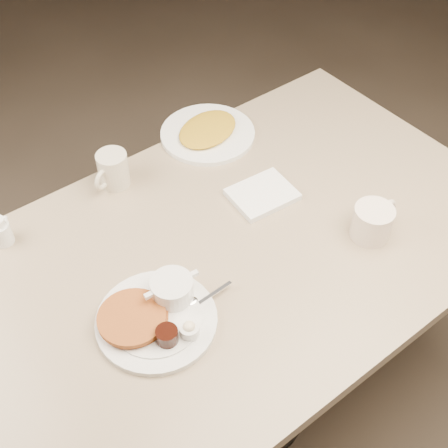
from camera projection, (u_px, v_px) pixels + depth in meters
diner_table at (228, 288)px, 1.60m from camera, size 1.50×0.90×0.75m
main_plate at (156, 313)px, 1.32m from camera, size 0.34×0.30×0.07m
coffee_mug_near at (373, 221)px, 1.48m from camera, size 0.15×0.11×0.09m
napkin at (262, 194)px, 1.60m from camera, size 0.18×0.15×0.02m
coffee_mug_far at (113, 170)px, 1.60m from camera, size 0.13×0.11×0.10m
creamer_right at (1, 232)px, 1.47m from camera, size 0.08×0.07×0.08m
hash_plate at (208, 132)px, 1.77m from camera, size 0.36×0.36×0.04m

